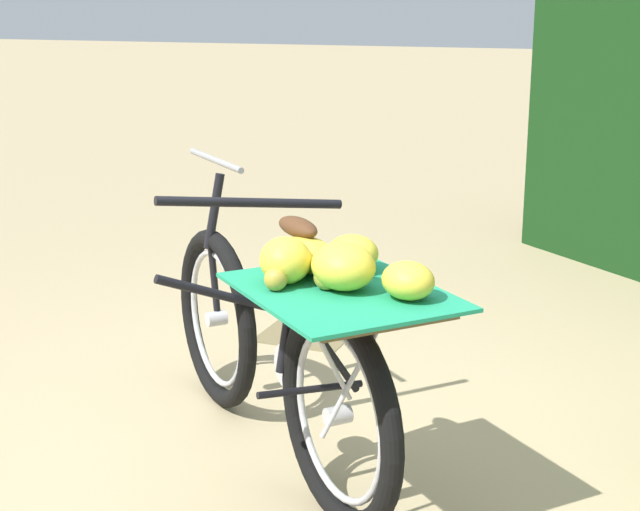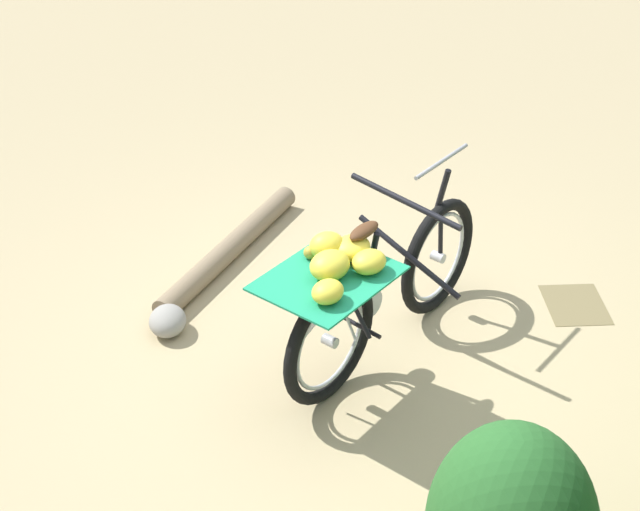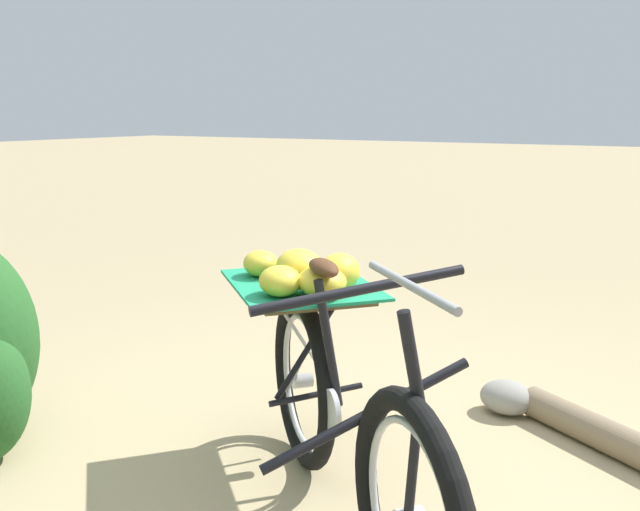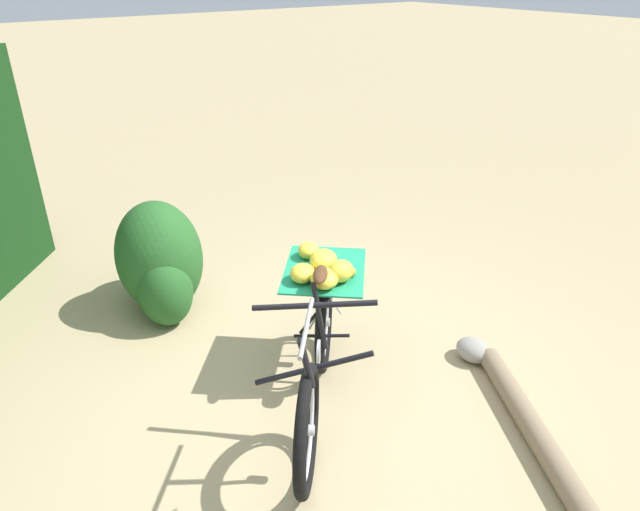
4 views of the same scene
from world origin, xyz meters
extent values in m
plane|color=tan|center=(0.00, 0.00, 0.00)|extent=(60.00, 60.00, 0.00)
torus|color=black|center=(0.56, -0.56, 0.36)|extent=(0.59, 0.54, 0.73)
torus|color=#B7B7BC|center=(0.56, -0.56, 0.36)|extent=(0.44, 0.39, 0.57)
cylinder|color=#B7B7BC|center=(0.56, -0.56, 0.36)|extent=(0.10, 0.10, 0.06)
torus|color=black|center=(-0.23, 0.14, 0.36)|extent=(0.59, 0.54, 0.73)
torus|color=#B7B7BC|center=(-0.23, 0.14, 0.36)|extent=(0.44, 0.39, 0.57)
cylinder|color=#B7B7BC|center=(-0.23, 0.14, 0.36)|extent=(0.10, 0.10, 0.06)
cylinder|color=black|center=(0.32, -0.34, 0.53)|extent=(0.49, 0.55, 0.30)
cylinder|color=black|center=(0.26, -0.30, 0.92)|extent=(0.50, 0.56, 0.11)
cylinder|color=black|center=(0.03, -0.09, 0.64)|extent=(0.10, 0.11, 0.49)
cylinder|color=black|center=(-0.09, 0.01, 0.38)|extent=(0.27, 0.30, 0.05)
cylinder|color=black|center=(-0.12, 0.04, 0.59)|extent=(0.23, 0.26, 0.47)
cylinder|color=black|center=(0.57, -0.57, 0.52)|extent=(0.05, 0.05, 0.30)
cylinder|color=black|center=(0.55, -0.55, 0.81)|extent=(0.09, 0.10, 0.30)
cylinder|color=gray|center=(0.53, -0.53, 1.02)|extent=(0.41, 0.36, 0.02)
ellipsoid|color=#4C2D19|center=(-0.02, -0.05, 0.91)|extent=(0.22, 0.21, 0.06)
cylinder|color=#B7B7BC|center=(0.06, -0.12, 0.40)|extent=(0.13, 0.12, 0.16)
cylinder|color=#B7B7BC|center=(-0.16, 0.07, 0.56)|extent=(0.15, 0.16, 0.39)
cylinder|color=#B7B7BC|center=(-0.31, 0.21, 0.56)|extent=(0.17, 0.19, 0.39)
cube|color=brown|center=(-0.24, 0.15, 0.76)|extent=(0.74, 0.73, 0.02)
cube|color=#1E8C60|center=(-0.24, 0.15, 0.78)|extent=(0.87, 0.85, 0.01)
ellipsoid|color=yellow|center=(-0.45, 0.16, 0.84)|extent=(0.23, 0.22, 0.11)
ellipsoid|color=yellow|center=(-0.20, -0.06, 0.84)|extent=(0.24, 0.25, 0.12)
ellipsoid|color=yellow|center=(-0.06, 0.14, 0.85)|extent=(0.22, 0.24, 0.14)
ellipsoid|color=yellow|center=(-0.06, 0.02, 0.84)|extent=(0.28, 0.28, 0.11)
ellipsoid|color=yellow|center=(-0.24, 0.14, 0.85)|extent=(0.29, 0.29, 0.14)
sphere|color=#B29333|center=(-0.20, 0.17, 0.82)|extent=(0.08, 0.08, 0.08)
sphere|color=#B29333|center=(-0.06, 0.23, 0.82)|extent=(0.07, 0.07, 0.07)
cylinder|color=#7F6B51|center=(1.19, 0.71, 0.07)|extent=(1.46, 0.91, 0.15)
ellipsoid|color=#235623|center=(-1.65, -0.50, 0.48)|extent=(0.77, 0.69, 0.96)
ellipsoid|color=#235623|center=(-1.91, -0.44, 0.34)|extent=(0.53, 0.47, 0.67)
ellipsoid|color=#235623|center=(-1.41, -0.57, 0.31)|extent=(0.48, 0.43, 0.62)
cylinder|color=#4C3823|center=(-1.65, -0.50, 0.10)|extent=(0.07, 0.07, 0.19)
ellipsoid|color=gray|center=(0.38, 1.06, 0.08)|extent=(0.26, 0.22, 0.16)
camera|label=1|loc=(-1.19, 2.72, 1.62)|focal=53.81mm
camera|label=2|loc=(-4.29, 0.40, 3.50)|focal=54.60mm
camera|label=3|loc=(1.23, -2.17, 1.47)|focal=38.89mm
camera|label=4|loc=(2.47, -1.86, 2.64)|focal=31.87mm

